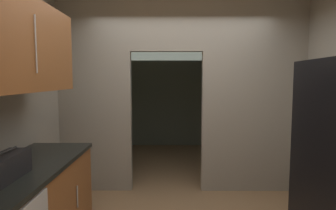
% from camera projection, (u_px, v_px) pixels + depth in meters
% --- Properties ---
extents(kitchen_partition, '(3.52, 0.12, 2.71)m').
position_uv_depth(kitchen_partition, '(186.00, 91.00, 4.04)').
color(kitchen_partition, '#9E998C').
rests_on(kitchen_partition, ground).
extents(adjoining_room_shell, '(3.52, 2.90, 2.71)m').
position_uv_depth(adjoining_room_shell, '(178.00, 92.00, 6.00)').
color(adjoining_room_shell, gray).
rests_on(adjoining_room_shell, ground).
extents(upper_cabinet_counterside, '(0.36, 1.72, 0.77)m').
position_uv_depth(upper_cabinet_counterside, '(13.00, 44.00, 2.24)').
color(upper_cabinet_counterside, brown).
extents(boombox, '(0.19, 0.44, 0.22)m').
position_uv_depth(boombox, '(5.00, 167.00, 2.09)').
color(boombox, black).
rests_on(boombox, lower_cabinet_run).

